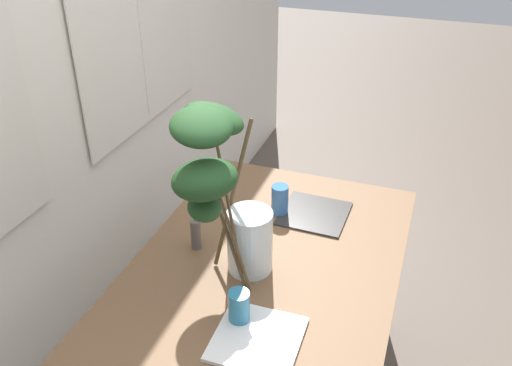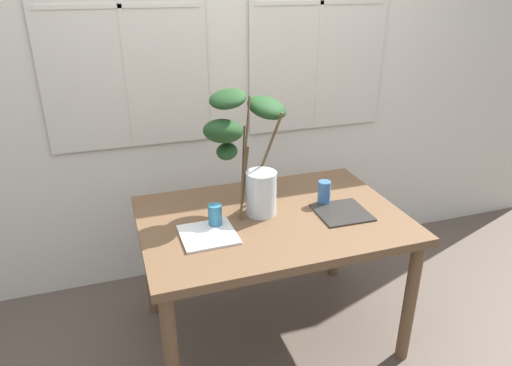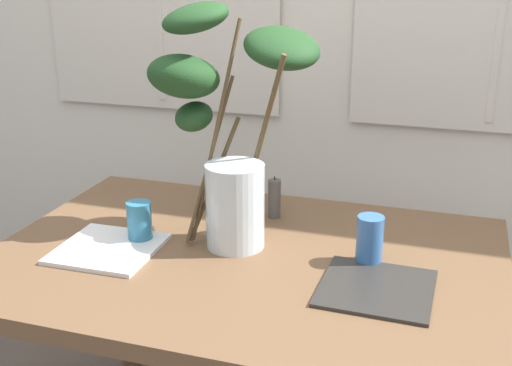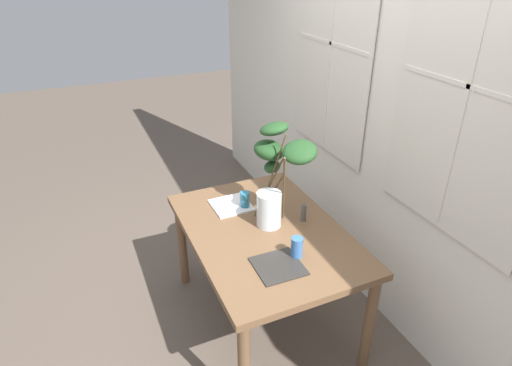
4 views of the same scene
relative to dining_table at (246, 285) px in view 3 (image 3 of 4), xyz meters
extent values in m
cube|color=silver|center=(0.00, 0.86, 0.70)|extent=(5.37, 0.12, 2.74)
cube|color=brown|center=(0.00, 0.00, 0.07)|extent=(1.35, 0.93, 0.05)
cylinder|color=brown|center=(-0.61, 0.41, -0.31)|extent=(0.07, 0.07, 0.72)
cylinder|color=brown|center=(0.61, 0.41, -0.31)|extent=(0.07, 0.07, 0.72)
cylinder|color=silver|center=(-0.04, 0.05, 0.21)|extent=(0.16, 0.16, 0.23)
cylinder|color=silver|center=(-0.04, 0.05, 0.13)|extent=(0.14, 0.14, 0.07)
cylinder|color=brown|center=(0.00, 0.12, 0.36)|extent=(0.17, 0.10, 0.52)
ellipsoid|color=#1E421E|center=(0.04, 0.20, 0.61)|extent=(0.29, 0.29, 0.17)
cylinder|color=brown|center=(-0.11, 0.09, 0.40)|extent=(0.11, 0.15, 0.59)
ellipsoid|color=#1E421E|center=(-0.18, 0.14, 0.69)|extent=(0.26, 0.26, 0.12)
cylinder|color=brown|center=(-0.13, 0.08, 0.32)|extent=(0.09, 0.18, 0.44)
ellipsoid|color=#1E421E|center=(-0.22, 0.12, 0.54)|extent=(0.27, 0.28, 0.16)
cylinder|color=brown|center=(-0.12, 0.09, 0.26)|extent=(0.11, 0.17, 0.33)
ellipsoid|color=#1E421E|center=(-0.20, 0.14, 0.42)|extent=(0.16, 0.16, 0.11)
cylinder|color=teal|center=(-0.30, -0.01, 0.15)|extent=(0.07, 0.07, 0.12)
cylinder|color=#386BAD|center=(0.32, 0.05, 0.16)|extent=(0.07, 0.07, 0.13)
cube|color=white|center=(-0.36, -0.09, 0.10)|extent=(0.26, 0.26, 0.01)
cube|color=#2D2B28|center=(0.36, -0.09, 0.10)|extent=(0.27, 0.27, 0.01)
cylinder|color=#514C47|center=(0.00, 0.28, 0.15)|extent=(0.04, 0.04, 0.12)
cylinder|color=black|center=(0.00, 0.28, 0.22)|extent=(0.00, 0.00, 0.01)
camera|label=1|loc=(-1.46, -0.48, 1.34)|focal=38.16mm
camera|label=2|loc=(-0.75, -1.98, 1.22)|focal=32.37mm
camera|label=3|loc=(0.50, -1.45, 0.84)|focal=44.62mm
camera|label=4|loc=(2.05, -0.98, 1.66)|focal=30.29mm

